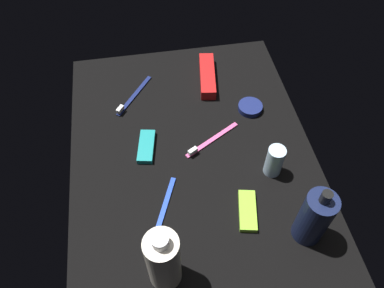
{
  "coord_description": "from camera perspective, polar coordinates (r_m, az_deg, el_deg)",
  "views": [
    {
      "loc": [
        -58.28,
        10.0,
        80.96
      ],
      "look_at": [
        0.0,
        0.0,
        3.0
      ],
      "focal_mm": 35.1,
      "sensor_mm": 36.0,
      "label": 1
    }
  ],
  "objects": [
    {
      "name": "snack_bar_teal",
      "position": [
        1.01,
        -6.95,
        -0.38
      ],
      "size": [
        10.97,
        5.91,
        1.5
      ],
      "primitive_type": "cube",
      "rotation": [
        0.0,
        0.0,
        -0.19
      ],
      "color": "teal",
      "rests_on": "ground_plane"
    },
    {
      "name": "snack_bar_lime",
      "position": [
        0.91,
        8.43,
        -10.01
      ],
      "size": [
        11.0,
        6.06,
        1.5
      ],
      "primitive_type": "cube",
      "rotation": [
        0.0,
        0.0,
        -0.21
      ],
      "color": "#8CD133",
      "rests_on": "ground_plane"
    },
    {
      "name": "lotion_bottle",
      "position": [
        0.86,
        18.09,
        -10.57
      ],
      "size": [
        6.72,
        6.72,
        17.92
      ],
      "color": "#161E40",
      "rests_on": "ground_plane"
    },
    {
      "name": "toothpaste_box_red",
      "position": [
        1.18,
        2.34,
        10.3
      ],
      "size": [
        18.06,
        6.96,
        3.2
      ],
      "primitive_type": "cube",
      "rotation": [
        0.0,
        0.0,
        -0.15
      ],
      "color": "red",
      "rests_on": "ground_plane"
    },
    {
      "name": "bodywash_bottle",
      "position": [
        0.77,
        -4.37,
        -17.21
      ],
      "size": [
        6.86,
        6.86,
        19.33
      ],
      "color": "silver",
      "rests_on": "ground_plane"
    },
    {
      "name": "deodorant_stick",
      "position": [
        0.95,
        12.41,
        -2.53
      ],
      "size": [
        4.37,
        4.37,
        8.92
      ],
      "primitive_type": "cylinder",
      "color": "silver",
      "rests_on": "ground_plane"
    },
    {
      "name": "toothbrush_pink",
      "position": [
        1.02,
        2.63,
        0.47
      ],
      "size": [
        9.96,
        16.23,
        2.1
      ],
      "color": "#E55999",
      "rests_on": "ground_plane"
    },
    {
      "name": "toothbrush_navy",
      "position": [
        1.14,
        -9.06,
        7.07
      ],
      "size": [
        15.22,
        11.61,
        2.1
      ],
      "color": "navy",
      "rests_on": "ground_plane"
    },
    {
      "name": "toothbrush_blue",
      "position": [
        0.9,
        -4.51,
        -10.38
      ],
      "size": [
        17.04,
        8.12,
        2.1
      ],
      "color": "blue",
      "rests_on": "ground_plane"
    },
    {
      "name": "cream_tin_left",
      "position": [
        1.1,
        8.84,
        5.53
      ],
      "size": [
        7.01,
        7.01,
        1.66
      ],
      "primitive_type": "cylinder",
      "color": "navy",
      "rests_on": "ground_plane"
    },
    {
      "name": "ground_plane",
      "position": [
        1.01,
        -0.0,
        -1.24
      ],
      "size": [
        84.0,
        64.0,
        1.2
      ],
      "primitive_type": "cube",
      "color": "black"
    }
  ]
}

